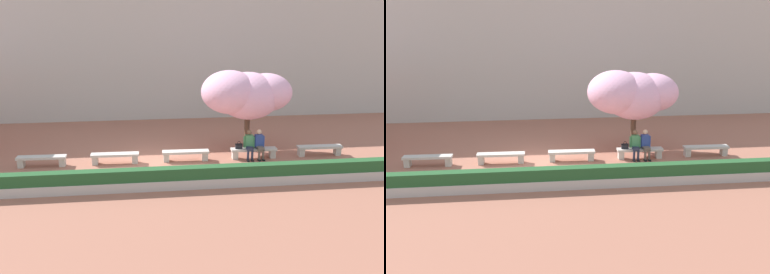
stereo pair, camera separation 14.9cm
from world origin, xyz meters
TOP-DOWN VIEW (x-y plane):
  - ground_plane at (0.00, 0.00)m, footprint 100.00×100.00m
  - building_facade at (0.00, 9.71)m, footprint 34.18×4.00m
  - stone_bench_near_west at (-4.52, -0.00)m, footprint 2.03×0.47m
  - stone_bench_center at (-1.51, 0.00)m, footprint 2.03×0.47m
  - stone_bench_near_east at (1.51, -0.00)m, footprint 2.03×0.47m
  - stone_bench_east_end at (4.52, 0.00)m, footprint 2.03×0.47m
  - stone_bench_far_east at (7.54, -0.00)m, footprint 2.03×0.47m
  - person_seated_left at (4.30, -0.05)m, footprint 0.51×0.70m
  - person_seated_right at (4.75, -0.05)m, footprint 0.51×0.69m
  - handbag at (3.85, 0.03)m, footprint 0.30×0.15m
  - cherry_tree_main at (4.39, 1.17)m, footprint 4.16×2.99m
  - planter_hedge_foreground at (0.00, -3.03)m, footprint 22.05×0.50m

SIDE VIEW (x-z plane):
  - ground_plane at x=0.00m, z-range 0.00..0.00m
  - stone_bench_near_west at x=-4.52m, z-range 0.08..0.53m
  - stone_bench_center at x=-1.51m, z-range 0.08..0.53m
  - stone_bench_near_east at x=1.51m, z-range 0.08..0.53m
  - stone_bench_east_end at x=4.52m, z-range 0.08..0.53m
  - stone_bench_far_east at x=7.54m, z-range 0.08..0.53m
  - planter_hedge_foreground at x=0.00m, z-range -0.01..0.79m
  - handbag at x=3.85m, z-range 0.41..0.75m
  - person_seated_left at x=4.30m, z-range 0.05..1.34m
  - person_seated_right at x=4.75m, z-range 0.05..1.34m
  - cherry_tree_main at x=4.39m, z-range 0.79..4.53m
  - building_facade at x=0.00m, z-range 0.00..8.82m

